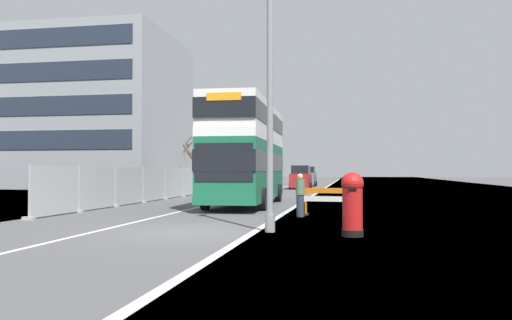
{
  "coord_description": "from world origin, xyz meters",
  "views": [
    {
      "loc": [
        4.66,
        -14.44,
        1.74
      ],
      "look_at": [
        0.63,
        7.44,
        2.2
      ],
      "focal_mm": 36.88,
      "sensor_mm": 36.0,
      "label": 1
    }
  ],
  "objects_px": {
    "pedestrian_at_kerb": "(300,195)",
    "double_decker_bus": "(247,152)",
    "car_oncoming_near": "(252,179)",
    "car_receding_mid": "(301,178)",
    "car_receding_far": "(307,177)",
    "red_pillar_postbox": "(352,201)",
    "roadworks_barrier": "(325,199)",
    "lamppost_foreground": "(270,97)"
  },
  "relations": [
    {
      "from": "car_oncoming_near",
      "to": "car_receding_far",
      "type": "distance_m",
      "value": 15.64
    },
    {
      "from": "double_decker_bus",
      "to": "pedestrian_at_kerb",
      "type": "relative_size",
      "value": 7.03
    },
    {
      "from": "lamppost_foreground",
      "to": "roadworks_barrier",
      "type": "height_order",
      "value": "lamppost_foreground"
    },
    {
      "from": "double_decker_bus",
      "to": "car_receding_mid",
      "type": "distance_m",
      "value": 24.36
    },
    {
      "from": "lamppost_foreground",
      "to": "roadworks_barrier",
      "type": "xyz_separation_m",
      "value": [
        1.28,
        5.65,
        -3.17
      ]
    },
    {
      "from": "car_receding_far",
      "to": "car_receding_mid",
      "type": "bearing_deg",
      "value": -88.96
    },
    {
      "from": "double_decker_bus",
      "to": "red_pillar_postbox",
      "type": "xyz_separation_m",
      "value": [
        5.29,
        -11.93,
        -1.77
      ]
    },
    {
      "from": "double_decker_bus",
      "to": "roadworks_barrier",
      "type": "distance_m",
      "value": 7.41
    },
    {
      "from": "car_receding_far",
      "to": "red_pillar_postbox",
      "type": "bearing_deg",
      "value": -83.6
    },
    {
      "from": "car_oncoming_near",
      "to": "red_pillar_postbox",
      "type": "bearing_deg",
      "value": -74.15
    },
    {
      "from": "pedestrian_at_kerb",
      "to": "double_decker_bus",
      "type": "bearing_deg",
      "value": 118.06
    },
    {
      "from": "red_pillar_postbox",
      "to": "car_receding_mid",
      "type": "distance_m",
      "value": 36.57
    },
    {
      "from": "pedestrian_at_kerb",
      "to": "car_receding_far",
      "type": "bearing_deg",
      "value": 94.51
    },
    {
      "from": "lamppost_foreground",
      "to": "pedestrian_at_kerb",
      "type": "bearing_deg",
      "value": 85.97
    },
    {
      "from": "car_receding_mid",
      "to": "pedestrian_at_kerb",
      "type": "bearing_deg",
      "value": -84.48
    },
    {
      "from": "double_decker_bus",
      "to": "pedestrian_at_kerb",
      "type": "distance_m",
      "value": 7.35
    },
    {
      "from": "double_decker_bus",
      "to": "car_receding_mid",
      "type": "xyz_separation_m",
      "value": [
        0.39,
        24.3,
        -1.65
      ]
    },
    {
      "from": "roadworks_barrier",
      "to": "pedestrian_at_kerb",
      "type": "height_order",
      "value": "pedestrian_at_kerb"
    },
    {
      "from": "car_receding_mid",
      "to": "pedestrian_at_kerb",
      "type": "xyz_separation_m",
      "value": [
        2.95,
        -30.57,
        -0.23
      ]
    },
    {
      "from": "double_decker_bus",
      "to": "lamppost_foreground",
      "type": "xyz_separation_m",
      "value": [
        2.98,
        -11.36,
        1.14
      ]
    },
    {
      "from": "roadworks_barrier",
      "to": "car_receding_far",
      "type": "height_order",
      "value": "car_receding_far"
    },
    {
      "from": "car_receding_far",
      "to": "pedestrian_at_kerb",
      "type": "relative_size",
      "value": 2.62
    },
    {
      "from": "red_pillar_postbox",
      "to": "car_oncoming_near",
      "type": "xyz_separation_m",
      "value": [
        -8.5,
        29.93,
        0.09
      ]
    },
    {
      "from": "car_oncoming_near",
      "to": "pedestrian_at_kerb",
      "type": "xyz_separation_m",
      "value": [
        6.55,
        -24.27,
        -0.2
      ]
    },
    {
      "from": "lamppost_foreground",
      "to": "red_pillar_postbox",
      "type": "bearing_deg",
      "value": -13.81
    },
    {
      "from": "double_decker_bus",
      "to": "car_oncoming_near",
      "type": "height_order",
      "value": "double_decker_bus"
    },
    {
      "from": "double_decker_bus",
      "to": "roadworks_barrier",
      "type": "height_order",
      "value": "double_decker_bus"
    },
    {
      "from": "car_oncoming_near",
      "to": "car_receding_mid",
      "type": "height_order",
      "value": "car_receding_mid"
    },
    {
      "from": "car_oncoming_near",
      "to": "double_decker_bus",
      "type": "bearing_deg",
      "value": -79.9
    },
    {
      "from": "car_oncoming_near",
      "to": "car_receding_mid",
      "type": "bearing_deg",
      "value": 60.29
    },
    {
      "from": "red_pillar_postbox",
      "to": "double_decker_bus",
      "type": "bearing_deg",
      "value": 113.91
    },
    {
      "from": "car_receding_mid",
      "to": "car_receding_far",
      "type": "distance_m",
      "value": 8.96
    },
    {
      "from": "car_receding_mid",
      "to": "car_receding_far",
      "type": "xyz_separation_m",
      "value": [
        -0.16,
        8.96,
        -0.0
      ]
    },
    {
      "from": "roadworks_barrier",
      "to": "double_decker_bus",
      "type": "bearing_deg",
      "value": 126.75
    },
    {
      "from": "car_oncoming_near",
      "to": "car_receding_mid",
      "type": "xyz_separation_m",
      "value": [
        3.59,
        6.3,
        0.03
      ]
    },
    {
      "from": "double_decker_bus",
      "to": "car_oncoming_near",
      "type": "bearing_deg",
      "value": 100.1
    },
    {
      "from": "roadworks_barrier",
      "to": "car_oncoming_near",
      "type": "distance_m",
      "value": 24.86
    },
    {
      "from": "lamppost_foreground",
      "to": "car_receding_far",
      "type": "distance_m",
      "value": 44.8
    },
    {
      "from": "car_oncoming_near",
      "to": "car_receding_far",
      "type": "bearing_deg",
      "value": 77.33
    },
    {
      "from": "double_decker_bus",
      "to": "roadworks_barrier",
      "type": "bearing_deg",
      "value": -53.25
    },
    {
      "from": "car_receding_far",
      "to": "pedestrian_at_kerb",
      "type": "distance_m",
      "value": 39.66
    },
    {
      "from": "double_decker_bus",
      "to": "car_receding_mid",
      "type": "bearing_deg",
      "value": 89.09
    }
  ]
}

